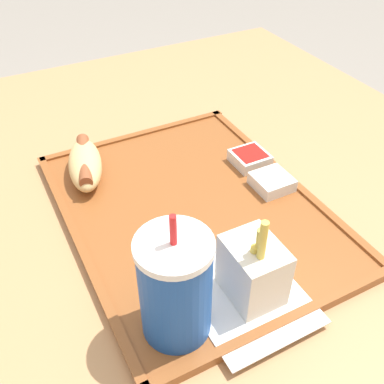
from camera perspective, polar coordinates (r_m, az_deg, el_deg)
dining_table at (r=0.99m, az=-1.04°, el=-17.55°), size 1.14×1.08×0.75m
food_tray at (r=0.67m, az=0.00°, el=-2.30°), size 0.46×0.35×0.01m
paper_napkin at (r=0.56m, az=6.74°, el=-12.88°), size 0.16×0.13×0.00m
soda_cup at (r=0.48m, az=-2.13°, el=-12.00°), size 0.08×0.08×0.17m
hot_dog_far at (r=0.73m, az=-13.43°, el=3.52°), size 0.14×0.08×0.04m
fries_carton at (r=0.53m, az=7.75°, el=-9.80°), size 0.07×0.06×0.13m
sauce_cup_mayo at (r=0.71m, az=10.12°, el=1.32°), size 0.06×0.06×0.02m
sauce_cup_ketchup at (r=0.75m, az=7.36°, el=4.32°), size 0.06×0.06×0.02m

